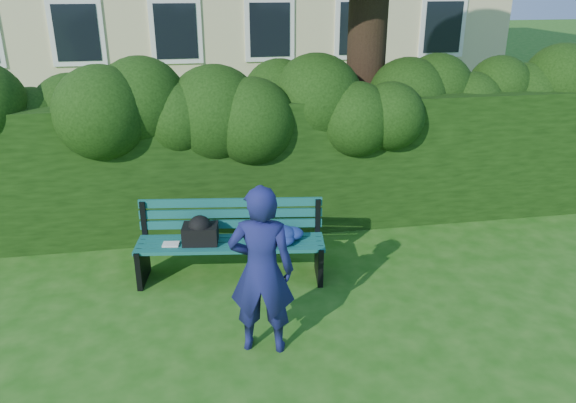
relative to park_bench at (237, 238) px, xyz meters
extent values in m
plane|color=#1B5510|center=(0.57, -0.71, -0.50)|extent=(80.00, 80.00, 0.00)
cube|color=white|center=(-3.03, 9.27, 1.50)|extent=(1.30, 0.08, 1.60)
cube|color=black|center=(-3.03, 9.23, 1.50)|extent=(1.05, 0.04, 1.35)
cube|color=white|center=(-0.63, 9.27, 1.50)|extent=(1.30, 0.08, 1.60)
cube|color=black|center=(-0.63, 9.23, 1.50)|extent=(1.05, 0.04, 1.35)
cube|color=white|center=(1.77, 9.27, 1.50)|extent=(1.30, 0.08, 1.60)
cube|color=black|center=(1.77, 9.23, 1.50)|extent=(1.05, 0.04, 1.35)
cube|color=white|center=(4.17, 9.27, 1.50)|extent=(1.30, 0.08, 1.60)
cube|color=black|center=(4.17, 9.23, 1.50)|extent=(1.05, 0.04, 1.35)
cube|color=white|center=(6.57, 9.27, 1.50)|extent=(1.30, 0.08, 1.60)
cube|color=black|center=(6.57, 9.23, 1.50)|extent=(1.05, 0.04, 1.35)
cube|color=black|center=(0.57, 1.49, 0.40)|extent=(10.00, 1.00, 1.80)
cylinder|color=black|center=(2.10, 2.09, 1.97)|extent=(0.55, 0.55, 4.93)
cube|color=#105146|center=(-0.11, -0.21, -0.05)|extent=(2.11, 0.40, 0.04)
cube|color=#105146|center=(-0.09, -0.09, -0.05)|extent=(2.11, 0.40, 0.04)
cube|color=#105146|center=(-0.07, 0.02, -0.05)|extent=(2.11, 0.40, 0.04)
cube|color=#105146|center=(-0.06, 0.14, -0.05)|extent=(2.11, 0.40, 0.04)
cube|color=#105146|center=(-0.05, 0.22, 0.08)|extent=(2.10, 0.33, 0.10)
cube|color=#105146|center=(-0.04, 0.23, 0.21)|extent=(2.10, 0.33, 0.10)
cube|color=#105146|center=(-0.04, 0.24, 0.34)|extent=(2.10, 0.33, 0.10)
cube|color=black|center=(-1.08, 0.11, -0.28)|extent=(0.13, 0.50, 0.44)
cube|color=black|center=(-1.05, 0.36, 0.15)|extent=(0.07, 0.07, 0.45)
cube|color=black|center=(-1.09, 0.06, -0.06)|extent=(0.12, 0.42, 0.05)
cube|color=black|center=(0.92, -0.18, -0.28)|extent=(0.13, 0.50, 0.44)
cube|color=black|center=(0.95, 0.08, 0.15)|extent=(0.07, 0.07, 0.45)
cube|color=black|center=(0.91, -0.23, -0.06)|extent=(0.12, 0.42, 0.05)
cube|color=white|center=(-0.75, 0.01, -0.02)|extent=(0.20, 0.15, 0.02)
cube|color=black|center=(-0.41, 0.01, 0.08)|extent=(0.42, 0.32, 0.21)
imported|color=navy|center=(0.10, -1.38, 0.32)|extent=(0.67, 0.52, 1.63)
camera|label=1|loc=(-0.46, -5.79, 2.75)|focal=35.00mm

